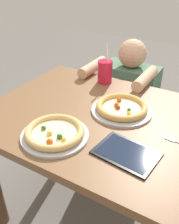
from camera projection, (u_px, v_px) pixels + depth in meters
name	position (u px, v px, depth m)	size (l,w,h in m)	color
ground_plane	(101.00, 214.00, 1.61)	(8.00, 8.00, 0.00)	#66605B
dining_table	(104.00, 135.00, 1.27)	(1.17, 0.86, 0.75)	brown
pizza_near	(55.00, 133.00, 1.06)	(0.29, 0.29, 0.04)	#B7B7BC
pizza_far	(122.00, 108.00, 1.24)	(0.30, 0.30, 0.04)	#B7B7BC
drink_cup_colored	(105.00, 72.00, 1.51)	(0.09, 0.09, 0.24)	red
tablet	(126.00, 153.00, 0.97)	(0.26, 0.19, 0.01)	black
diner_seated	(127.00, 107.00, 1.94)	(0.43, 0.53, 0.94)	#333847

